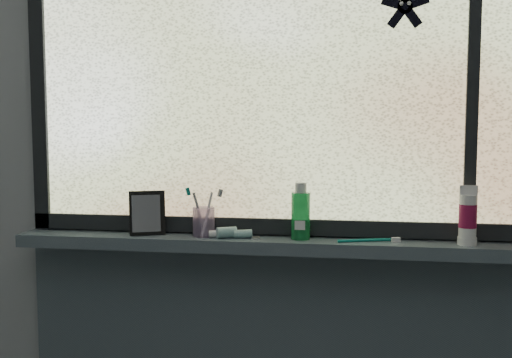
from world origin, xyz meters
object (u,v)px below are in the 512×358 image
object	(u,v)px
vanity_mirror	(147,213)
mouthwash_bottle	(301,211)
cream_tube	(468,213)
toothbrush_cup	(204,222)

from	to	relation	value
vanity_mirror	mouthwash_bottle	world-z (taller)	mouthwash_bottle
vanity_mirror	cream_tube	distance (m)	0.98
vanity_mirror	mouthwash_bottle	size ratio (longest dim) A/B	0.98
vanity_mirror	mouthwash_bottle	xyz separation A→B (m)	(0.49, 0.00, 0.02)
vanity_mirror	cream_tube	size ratio (longest dim) A/B	1.13
vanity_mirror	toothbrush_cup	bearing A→B (deg)	-20.03
vanity_mirror	cream_tube	bearing A→B (deg)	-23.07
cream_tube	vanity_mirror	bearing A→B (deg)	179.33
toothbrush_cup	mouthwash_bottle	size ratio (longest dim) A/B	0.63
vanity_mirror	toothbrush_cup	world-z (taller)	vanity_mirror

